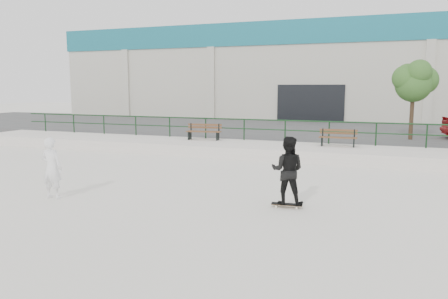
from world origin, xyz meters
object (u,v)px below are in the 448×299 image
at_px(standing_skater, 287,170).
at_px(bench_left, 204,132).
at_px(tree, 414,80).
at_px(skateboard, 287,205).
at_px(seated_skater, 52,168).
at_px(bench_right, 338,138).

bearing_deg(standing_skater, bench_left, -59.18).
distance_m(tree, skateboard, 13.19).
height_order(skateboard, standing_skater, standing_skater).
height_order(bench_left, seated_skater, seated_skater).
xyz_separation_m(bench_left, bench_right, (6.34, -0.13, -0.02)).
height_order(bench_left, skateboard, bench_left).
bearing_deg(standing_skater, tree, -109.41).
height_order(tree, skateboard, tree).
relative_size(bench_right, tree, 0.42).
xyz_separation_m(bench_left, tree, (9.43, 3.62, 2.47)).
xyz_separation_m(tree, standing_skater, (-3.47, -12.30, -2.40)).
bearing_deg(bench_left, seated_skater, -99.13).
bearing_deg(tree, bench_left, -159.01).
distance_m(tree, standing_skater, 13.00).
relative_size(tree, seated_skater, 2.25).
height_order(bench_right, standing_skater, standing_skater).
xyz_separation_m(tree, skateboard, (-3.47, -12.30, -3.28)).
distance_m(bench_right, seated_skater, 11.89).
height_order(bench_left, bench_right, bench_left).
xyz_separation_m(bench_left, standing_skater, (5.96, -8.68, 0.07)).
relative_size(bench_left, skateboard, 2.18).
relative_size(bench_right, skateboard, 2.03).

